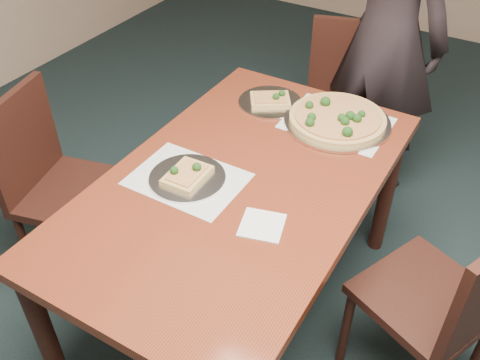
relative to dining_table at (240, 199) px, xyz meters
The scene contains 11 objects.
dining_table is the anchor object (origin of this frame).
chair_far 1.13m from the dining_table, 90.73° to the left, with size 0.53×0.53×0.91m.
chair_left 0.87m from the dining_table, 169.60° to the right, with size 0.51×0.51×0.91m.
chair_right 0.81m from the dining_table, ahead, with size 0.55×0.55×0.91m.
diner 1.23m from the dining_table, 84.22° to the left, with size 0.63×0.42×1.74m, color black.
placemat_main 0.56m from the dining_table, 73.43° to the left, with size 0.42×0.32×0.00m, color white.
placemat_near 0.21m from the dining_table, 150.59° to the right, with size 0.40×0.30×0.00m, color white.
pizza_pan 0.56m from the dining_table, 73.32° to the left, with size 0.44×0.44×0.07m.
slice_plate_near 0.22m from the dining_table, 150.71° to the right, with size 0.28×0.28×0.06m.
slice_plate_far 0.56m from the dining_table, 106.51° to the left, with size 0.28×0.28×0.06m.
napkin 0.27m from the dining_table, 42.50° to the right, with size 0.14×0.14×0.01m, color white.
Camera 1 is at (0.33, -0.72, 1.98)m, focal length 40.00 mm.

